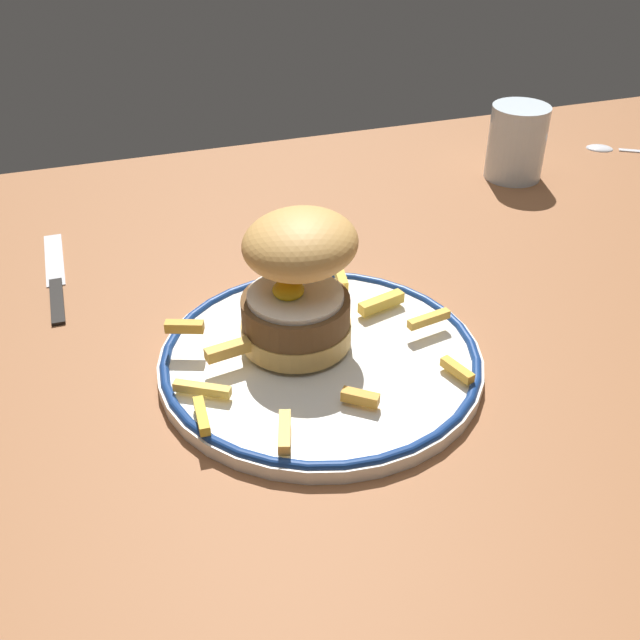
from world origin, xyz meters
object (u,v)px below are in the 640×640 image
(burger, at_px, (298,280))
(water_glass, at_px, (516,147))
(dinner_plate, at_px, (320,357))
(knife, at_px, (56,282))
(spoon, at_px, (612,147))

(burger, height_order, water_glass, burger)
(dinner_plate, xyz_separation_m, knife, (-0.20, 0.21, -0.01))
(burger, bearing_deg, spoon, 29.25)
(dinner_plate, relative_size, spoon, 2.19)
(burger, xyz_separation_m, knife, (-0.19, 0.18, -0.07))
(knife, bearing_deg, water_glass, 8.76)
(dinner_plate, relative_size, water_glass, 2.97)
(knife, bearing_deg, burger, -42.63)
(dinner_plate, distance_m, burger, 0.07)
(knife, distance_m, spoon, 0.74)
(dinner_plate, height_order, burger, burger)
(water_glass, relative_size, knife, 0.50)
(knife, bearing_deg, spoon, 9.46)
(water_glass, distance_m, spoon, 0.18)
(dinner_plate, xyz_separation_m, spoon, (0.53, 0.33, -0.00))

